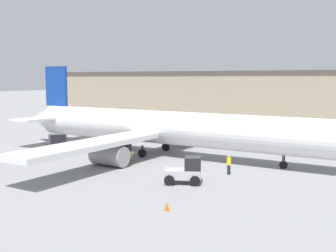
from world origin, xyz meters
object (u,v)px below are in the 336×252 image
object	(u,v)px
safety_cone_near	(167,206)
airplane	(161,128)
ground_crew_worker	(229,164)
pushback_tug	(57,145)
belt_loader_truck	(115,152)
baggage_tug	(186,171)

from	to	relation	value
safety_cone_near	airplane	bearing A→B (deg)	119.08
ground_crew_worker	pushback_tug	bearing A→B (deg)	102.83
airplane	belt_loader_truck	world-z (taller)	airplane
airplane	ground_crew_worker	xyz separation A→B (m)	(9.76, -5.76, -2.02)
belt_loader_truck	safety_cone_near	distance (m)	16.67
airplane	belt_loader_truck	bearing A→B (deg)	-107.67
pushback_tug	airplane	bearing A→B (deg)	62.90
baggage_tug	safety_cone_near	world-z (taller)	baggage_tug
safety_cone_near	pushback_tug	bearing A→B (deg)	148.64
belt_loader_truck	pushback_tug	size ratio (longest dim) A/B	1.19
ground_crew_worker	baggage_tug	distance (m)	4.98
airplane	baggage_tug	xyz separation A→B (m)	(7.73, -10.30, -1.96)
ground_crew_worker	belt_loader_truck	distance (m)	12.04
baggage_tug	safety_cone_near	xyz separation A→B (m)	(1.82, -6.87, -0.72)
baggage_tug	pushback_tug	bearing A→B (deg)	142.69
airplane	ground_crew_worker	world-z (taller)	airplane
ground_crew_worker	safety_cone_near	xyz separation A→B (m)	(-0.21, -11.42, -0.66)
airplane	pushback_tug	size ratio (longest dim) A/B	12.85
belt_loader_truck	safety_cone_near	bearing A→B (deg)	-62.76
baggage_tug	safety_cone_near	distance (m)	7.14
baggage_tug	belt_loader_truck	xyz separation A→B (m)	(-10.00, 4.86, 0.01)
baggage_tug	airplane	bearing A→B (deg)	105.62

